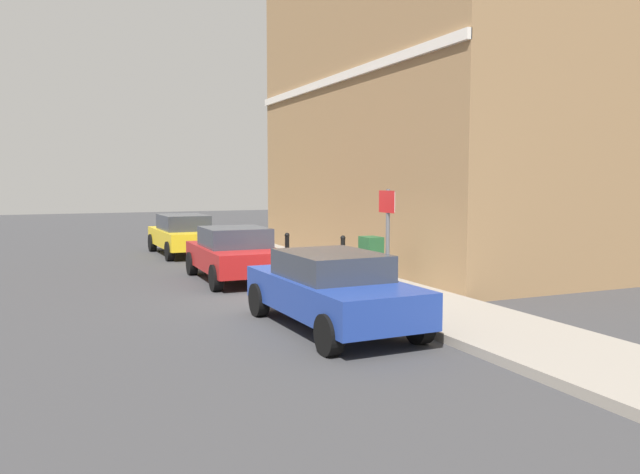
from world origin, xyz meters
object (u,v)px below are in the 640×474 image
(car_red, at_px, (235,253))
(car_blue, at_px, (332,289))
(street_sign, at_px, (387,229))
(utility_cabinet, at_px, (371,263))
(bollard_far_kerb, at_px, (287,250))
(bollard_near_cabinet, at_px, (343,254))
(car_yellow, at_px, (183,234))

(car_red, bearing_deg, car_blue, -178.56)
(car_red, relative_size, street_sign, 1.71)
(street_sign, bearing_deg, utility_cabinet, 69.91)
(car_red, height_order, bollard_far_kerb, car_red)
(bollard_near_cabinet, relative_size, bollard_far_kerb, 1.00)
(car_red, bearing_deg, utility_cabinet, -138.15)
(bollard_far_kerb, xyz_separation_m, street_sign, (0.16, -5.23, 0.96))
(car_red, xyz_separation_m, utility_cabinet, (2.49, -2.86, -0.04))
(car_red, relative_size, car_yellow, 0.94)
(car_blue, bearing_deg, bollard_near_cabinet, -29.43)
(car_blue, relative_size, car_yellow, 1.01)
(car_blue, xyz_separation_m, bollard_far_kerb, (1.48, 6.15, -0.01))
(car_yellow, bearing_deg, street_sign, -172.22)
(car_yellow, bearing_deg, car_red, 179.47)
(bollard_far_kerb, bearing_deg, utility_cabinet, -73.09)
(utility_cabinet, distance_m, street_sign, 2.47)
(utility_cabinet, height_order, street_sign, street_sign)
(car_yellow, xyz_separation_m, street_sign, (1.80, -11.24, 0.92))
(car_blue, relative_size, bollard_far_kerb, 4.06)
(bollard_near_cabinet, bearing_deg, car_yellow, 110.00)
(car_yellow, relative_size, street_sign, 1.82)
(bollard_near_cabinet, bearing_deg, bollard_far_kerb, 127.42)
(utility_cabinet, xyz_separation_m, street_sign, (-0.78, -2.13, 0.98))
(car_red, bearing_deg, bollard_far_kerb, -80.45)
(car_blue, height_order, car_yellow, car_yellow)
(car_blue, height_order, car_red, car_red)
(utility_cabinet, bearing_deg, car_red, 131.10)
(car_yellow, relative_size, utility_cabinet, 3.65)
(bollard_far_kerb, bearing_deg, bollard_near_cabinet, -52.58)
(bollard_far_kerb, height_order, street_sign, street_sign)
(utility_cabinet, bearing_deg, bollard_near_cabinet, 86.71)
(car_red, distance_m, car_yellow, 6.25)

